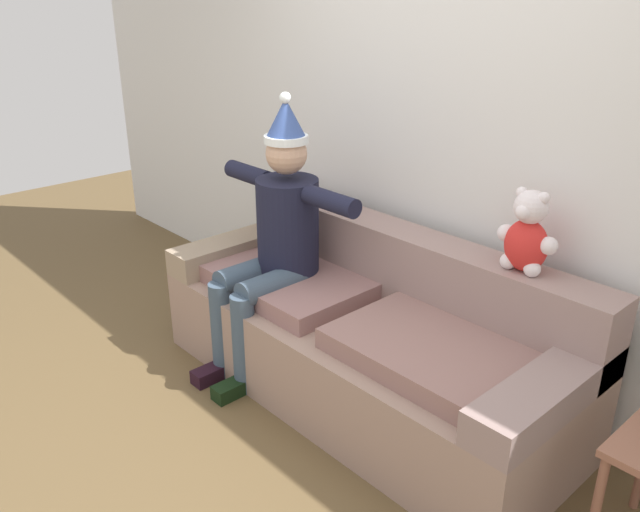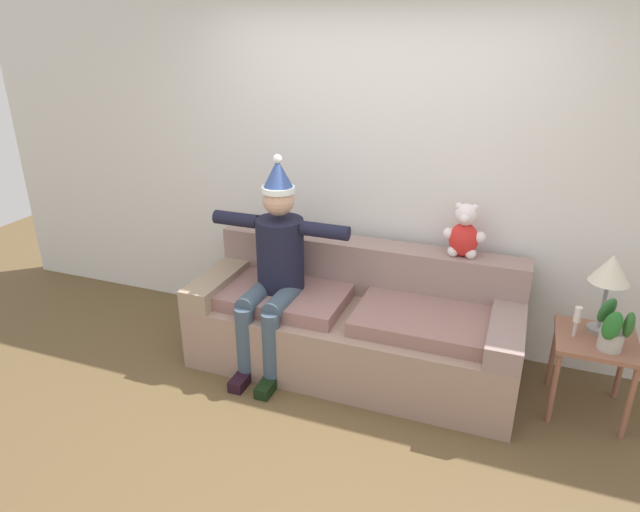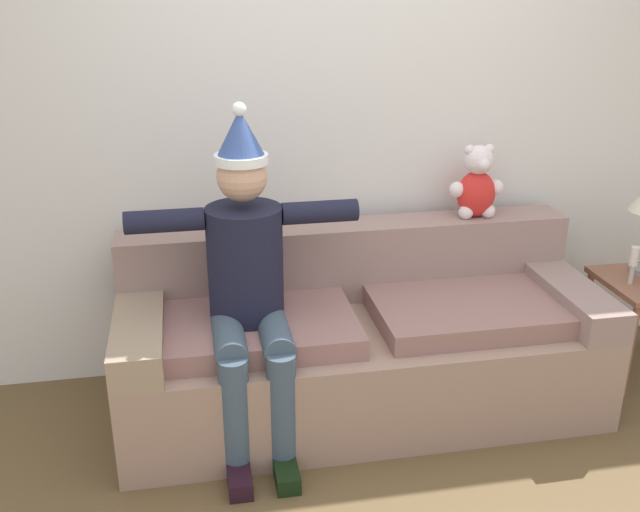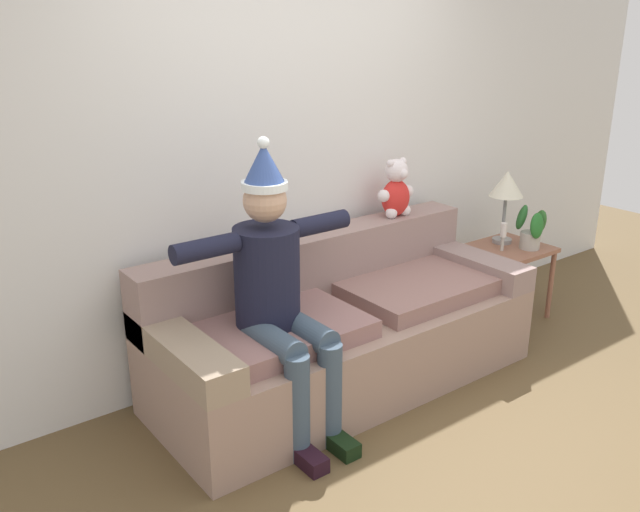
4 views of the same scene
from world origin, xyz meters
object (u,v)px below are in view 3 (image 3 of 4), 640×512
(couch, at_px, (359,341))
(person_seated, at_px, (248,279))
(candle_tall, at_px, (634,261))
(teddy_bear, at_px, (477,185))

(couch, height_order, person_seated, person_seated)
(person_seated, xyz_separation_m, candle_tall, (1.99, 0.15, -0.12))
(candle_tall, bearing_deg, couch, 179.59)
(couch, height_order, teddy_bear, teddy_bear)
(couch, bearing_deg, teddy_bear, 22.74)
(teddy_bear, height_order, candle_tall, teddy_bear)
(person_seated, height_order, teddy_bear, person_seated)
(person_seated, bearing_deg, teddy_bear, 20.08)
(teddy_bear, xyz_separation_m, candle_tall, (0.76, -0.29, -0.36))
(person_seated, relative_size, teddy_bear, 4.04)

